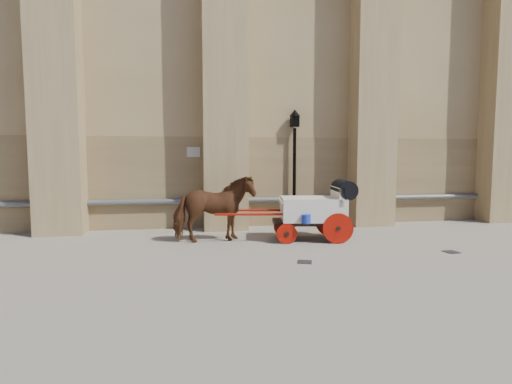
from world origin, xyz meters
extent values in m
plane|color=gray|center=(0.00, 0.00, 0.00)|extent=(90.00, 90.00, 0.00)
cube|color=tan|center=(2.00, 8.00, 9.00)|extent=(44.00, 8.00, 18.00)
cube|color=#957A4E|center=(2.00, 4.15, 1.50)|extent=(44.00, 0.35, 3.00)
cylinder|color=#59595B|center=(2.00, 3.88, 0.90)|extent=(42.00, 0.18, 0.18)
cube|color=beige|center=(-2.00, 3.97, 2.50)|extent=(0.42, 0.04, 0.32)
imported|color=brown|center=(-1.49, 1.70, 0.92)|extent=(2.28, 1.25, 1.84)
cube|color=black|center=(1.19, 1.56, 0.51)|extent=(2.14, 1.20, 0.11)
cube|color=white|center=(1.28, 1.55, 0.88)|extent=(1.90, 1.39, 0.65)
cube|color=white|center=(1.97, 1.45, 1.25)|extent=(0.30, 1.16, 0.51)
cube|color=white|center=(0.50, 1.66, 1.11)|extent=(0.46, 1.05, 0.09)
cylinder|color=black|center=(2.15, 1.42, 1.43)|extent=(0.68, 1.22, 0.52)
cylinder|color=#AB1005|center=(1.80, 0.90, 0.42)|extent=(0.83, 0.17, 0.83)
cylinder|color=#AB1005|center=(1.96, 2.03, 0.42)|extent=(0.83, 0.17, 0.83)
cylinder|color=#AB1005|center=(0.42, 1.09, 0.28)|extent=(0.56, 0.13, 0.55)
cylinder|color=#AB1005|center=(0.59, 2.23, 0.28)|extent=(0.56, 0.13, 0.55)
cylinder|color=#AB1005|center=(-0.38, 1.36, 0.79)|extent=(2.21, 0.38, 0.06)
cylinder|color=#AB1005|center=(-0.26, 2.19, 0.79)|extent=(2.21, 0.38, 0.06)
cylinder|color=#1B39B7|center=(0.92, 0.95, 0.69)|extent=(0.24, 0.24, 0.24)
cylinder|color=black|center=(1.35, 3.80, 1.65)|extent=(0.11, 0.11, 3.30)
cone|color=black|center=(1.35, 3.80, 0.17)|extent=(0.33, 0.33, 0.33)
cube|color=black|center=(1.35, 3.80, 3.53)|extent=(0.26, 0.26, 0.39)
cone|color=black|center=(1.35, 3.80, 3.80)|extent=(0.37, 0.37, 0.22)
cube|color=black|center=(0.37, -0.80, 0.01)|extent=(0.41, 0.41, 0.01)
cube|color=black|center=(4.19, -0.49, 0.01)|extent=(0.36, 0.36, 0.01)
camera|label=1|loc=(-2.14, -9.21, 2.34)|focal=28.00mm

